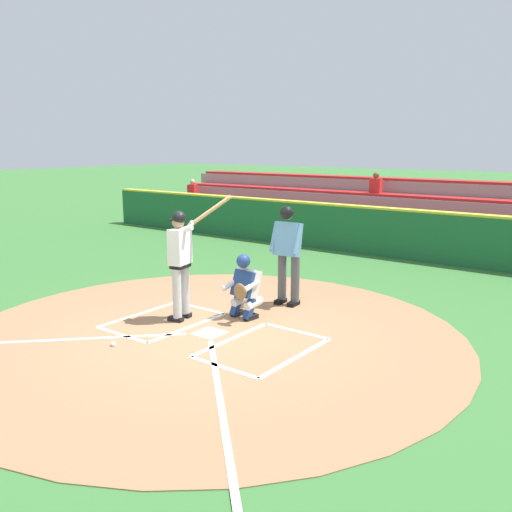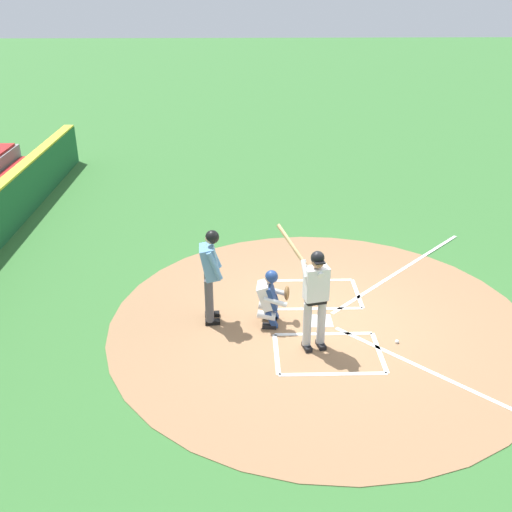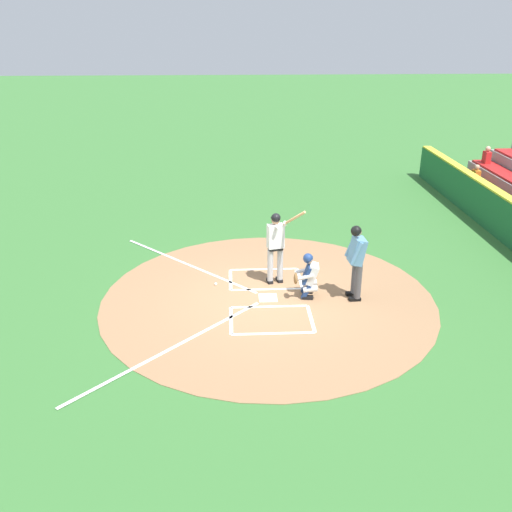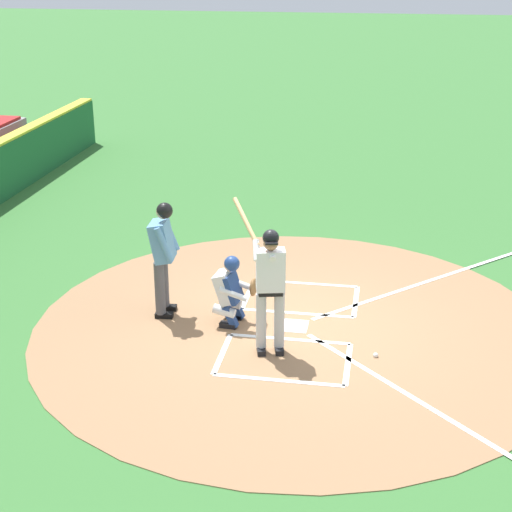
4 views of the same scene
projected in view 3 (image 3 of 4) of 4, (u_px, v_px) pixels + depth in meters
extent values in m
plane|color=#387033|center=(268.00, 298.00, 13.20)|extent=(120.00, 120.00, 0.00)
cylinder|color=#99704C|center=(268.00, 298.00, 13.20)|extent=(8.00, 8.00, 0.01)
cube|color=white|center=(268.00, 298.00, 13.20)|extent=(0.44, 0.44, 0.01)
cube|color=white|center=(311.00, 318.00, 12.27)|extent=(1.20, 0.08, 0.01)
cube|color=white|center=(231.00, 320.00, 12.19)|extent=(1.20, 0.08, 0.01)
cube|color=white|center=(269.00, 307.00, 12.78)|extent=(0.08, 1.80, 0.01)
cube|color=white|center=(273.00, 333.00, 11.68)|extent=(0.08, 1.80, 0.01)
cube|color=white|center=(300.00, 278.00, 14.20)|extent=(1.20, 0.08, 0.01)
cube|color=white|center=(230.00, 280.00, 14.12)|extent=(1.20, 0.08, 0.01)
cube|color=white|center=(267.00, 289.00, 13.61)|extent=(0.08, 1.80, 0.01)
cube|color=white|center=(264.00, 269.00, 14.71)|extent=(0.08, 1.80, 0.01)
cube|color=white|center=(187.00, 264.00, 15.03)|extent=(3.73, 3.73, 0.01)
cube|color=white|center=(173.00, 348.00, 11.18)|extent=(3.73, 3.73, 0.01)
cylinder|color=#BCBCBC|center=(270.00, 265.00, 13.76)|extent=(0.15, 0.15, 0.84)
cube|color=black|center=(270.00, 281.00, 13.97)|extent=(0.28, 0.17, 0.09)
cylinder|color=#BCBCBC|center=(280.00, 264.00, 13.82)|extent=(0.15, 0.15, 0.84)
cube|color=black|center=(279.00, 280.00, 14.04)|extent=(0.28, 0.17, 0.09)
cube|color=black|center=(275.00, 248.00, 13.60)|extent=(0.29, 0.38, 0.10)
cube|color=white|center=(276.00, 236.00, 13.48)|extent=(0.32, 0.44, 0.60)
sphere|color=#9E7051|center=(276.00, 220.00, 13.34)|extent=(0.21, 0.21, 0.21)
sphere|color=black|center=(276.00, 218.00, 13.29)|extent=(0.23, 0.23, 0.23)
cube|color=black|center=(275.00, 218.00, 13.40)|extent=(0.15, 0.19, 0.02)
cylinder|color=white|center=(276.00, 226.00, 13.32)|extent=(0.44, 0.18, 0.21)
cylinder|color=white|center=(284.00, 225.00, 13.38)|extent=(0.28, 0.15, 0.29)
cylinder|color=tan|center=(294.00, 218.00, 12.97)|extent=(0.61, 0.50, 0.53)
cylinder|color=tan|center=(284.00, 224.00, 13.30)|extent=(0.10, 0.11, 0.08)
cube|color=black|center=(308.00, 298.00, 13.13)|extent=(0.15, 0.27, 0.09)
cube|color=navy|center=(306.00, 292.00, 13.07)|extent=(0.15, 0.25, 0.37)
cylinder|color=silver|center=(310.00, 289.00, 13.04)|extent=(0.19, 0.38, 0.21)
cube|color=black|center=(307.00, 292.00, 13.43)|extent=(0.15, 0.27, 0.09)
cube|color=navy|center=(306.00, 286.00, 13.37)|extent=(0.15, 0.25, 0.37)
cylinder|color=silver|center=(310.00, 283.00, 13.33)|extent=(0.19, 0.38, 0.21)
cube|color=silver|center=(311.00, 273.00, 13.05)|extent=(0.44, 0.40, 0.52)
cube|color=navy|center=(307.00, 273.00, 13.06)|extent=(0.44, 0.26, 0.46)
sphere|color=tan|center=(309.00, 259.00, 12.91)|extent=(0.21, 0.21, 0.21)
sphere|color=navy|center=(308.00, 258.00, 12.90)|extent=(0.24, 0.24, 0.24)
cylinder|color=silver|center=(304.00, 277.00, 12.88)|extent=(0.14, 0.46, 0.20)
cylinder|color=silver|center=(304.00, 270.00, 13.25)|extent=(0.14, 0.46, 0.20)
ellipsoid|color=brown|center=(296.00, 278.00, 12.91)|extent=(0.29, 0.13, 0.28)
cylinder|color=#4C4C51|center=(358.00, 282.00, 12.88)|extent=(0.16, 0.16, 0.86)
cube|color=black|center=(355.00, 299.00, 13.06)|extent=(0.15, 0.29, 0.09)
cylinder|color=#4C4C51|center=(355.00, 277.00, 13.14)|extent=(0.16, 0.16, 0.86)
cube|color=black|center=(351.00, 294.00, 13.32)|extent=(0.15, 0.29, 0.09)
cube|color=#5B8EB7|center=(357.00, 251.00, 12.71)|extent=(0.46, 0.39, 0.66)
sphere|color=tan|center=(357.00, 232.00, 12.52)|extent=(0.22, 0.22, 0.22)
sphere|color=black|center=(356.00, 231.00, 12.51)|extent=(0.25, 0.25, 0.25)
cylinder|color=#5B8EB7|center=(357.00, 254.00, 12.48)|extent=(0.12, 0.29, 0.56)
cylinder|color=#5B8EB7|center=(351.00, 246.00, 12.91)|extent=(0.12, 0.29, 0.56)
sphere|color=white|center=(216.00, 284.00, 13.84)|extent=(0.07, 0.07, 0.07)
cube|color=orange|center=(476.00, 176.00, 20.71)|extent=(0.36, 0.22, 0.46)
sphere|color=tan|center=(477.00, 167.00, 20.58)|extent=(0.20, 0.20, 0.20)
cube|color=red|center=(487.00, 157.00, 21.61)|extent=(0.36, 0.22, 0.46)
sphere|color=beige|center=(488.00, 149.00, 21.48)|extent=(0.20, 0.20, 0.20)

